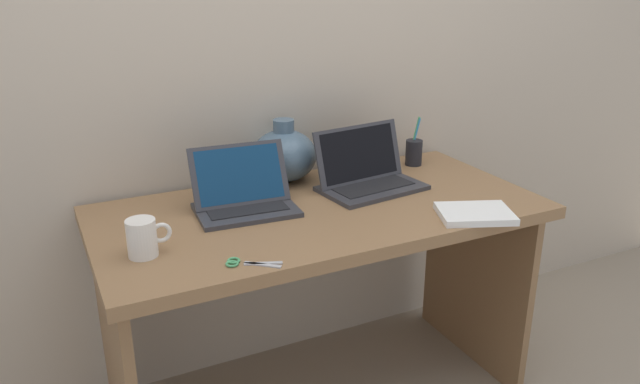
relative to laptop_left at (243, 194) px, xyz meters
name	(u,v)px	position (x,y,z in m)	size (l,w,h in m)	color
back_wall	(271,50)	(0.23, 0.30, 0.39)	(4.40, 0.04, 2.40)	#BCAD99
desk	(320,254)	(0.23, -0.09, -0.22)	(1.42, 0.70, 0.75)	olive
laptop_left	(243,194)	(0.00, 0.00, 0.00)	(0.32, 0.24, 0.20)	#333338
laptop_right	(366,172)	(0.45, 0.01, 0.00)	(0.37, 0.26, 0.21)	#333338
green_vase	(284,155)	(0.23, 0.20, 0.04)	(0.23, 0.23, 0.22)	slate
notebook_stack	(475,214)	(0.62, -0.37, -0.04)	(0.22, 0.16, 0.02)	white
coffee_mug	(143,238)	(-0.35, -0.20, 0.00)	(0.12, 0.08, 0.10)	white
pen_cup	(414,152)	(0.74, 0.15, 0.00)	(0.06, 0.06, 0.19)	black
scissors	(244,263)	(-0.13, -0.36, -0.05)	(0.14, 0.11, 0.01)	#B7B7BC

